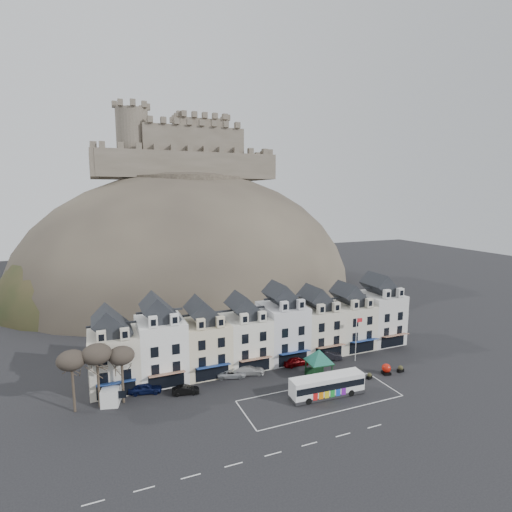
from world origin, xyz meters
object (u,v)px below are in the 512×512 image
(bus_shelter, at_px, (319,356))
(flagpole, at_px, (357,336))
(car_maroon, at_px, (296,361))
(red_buoy, at_px, (386,369))
(car_charcoal, at_px, (328,355))
(bus, at_px, (327,385))
(car_white, at_px, (248,370))
(car_silver, at_px, (232,373))
(car_black, at_px, (186,390))
(white_van, at_px, (113,391))
(car_navy, at_px, (145,388))

(bus_shelter, distance_m, flagpole, 9.63)
(car_maroon, bearing_deg, red_buoy, -126.39)
(bus_shelter, bearing_deg, car_charcoal, 51.18)
(bus, xyz_separation_m, car_white, (-7.56, 10.52, -0.92))
(car_silver, height_order, car_white, car_white)
(bus, distance_m, car_black, 19.70)
(flagpole, distance_m, white_van, 38.56)
(bus, height_order, car_black, bus)
(red_buoy, bearing_deg, car_maroon, 144.03)
(flagpole, relative_size, car_charcoal, 1.59)
(red_buoy, xyz_separation_m, car_maroon, (-11.39, 8.27, -0.08))
(bus_shelter, bearing_deg, car_navy, 172.34)
(car_black, distance_m, car_charcoal, 24.93)
(flagpole, bearing_deg, bus, -142.92)
(white_van, bearing_deg, car_navy, 15.86)
(bus, relative_size, bus_shelter, 1.50)
(car_charcoal, bearing_deg, car_maroon, 111.85)
(red_buoy, relative_size, car_navy, 0.37)
(car_navy, bearing_deg, car_black, -102.84)
(bus, height_order, car_white, bus)
(white_van, distance_m, car_black, 9.79)
(flagpole, xyz_separation_m, car_black, (-28.89, -0.24, -3.73))
(car_white, bearing_deg, car_maroon, -73.90)
(flagpole, relative_size, car_navy, 1.66)
(bus_shelter, height_order, flagpole, flagpole)
(flagpole, distance_m, car_maroon, 10.94)
(car_white, xyz_separation_m, car_maroon, (8.39, 0.00, 0.06))
(car_black, relative_size, car_white, 0.74)
(bus, xyz_separation_m, car_navy, (-23.16, 10.52, -0.87))
(car_white, bearing_deg, white_van, 106.45)
(flagpole, distance_m, car_white, 18.97)
(flagpole, bearing_deg, car_silver, 173.93)
(bus, xyz_separation_m, car_black, (-17.96, 8.02, -1.04))
(flagpole, bearing_deg, red_buoy, -77.81)
(bus_shelter, bearing_deg, car_maroon, 105.05)
(red_buoy, bearing_deg, car_white, 157.32)
(car_black, bearing_deg, car_charcoal, -72.24)
(flagpole, height_order, white_van, flagpole)
(car_maroon, bearing_deg, bus_shelter, -169.73)
(car_navy, height_order, car_white, car_navy)
(flagpole, xyz_separation_m, car_silver, (-21.25, 2.26, -3.73))
(bus_shelter, relative_size, white_van, 1.31)
(flagpole, relative_size, car_silver, 1.74)
(bus, height_order, car_silver, bus)
(red_buoy, distance_m, car_navy, 36.34)
(car_black, xyz_separation_m, car_silver, (7.64, 2.50, 0.00))
(car_navy, relative_size, car_maroon, 0.99)
(car_black, bearing_deg, car_maroon, -70.42)
(bus_shelter, bearing_deg, car_black, 176.24)
(white_van, height_order, car_silver, white_van)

